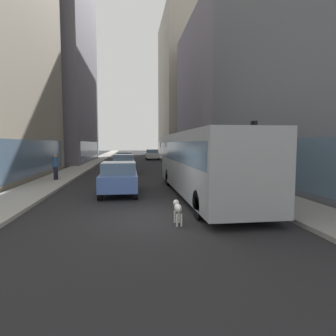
{
  "coord_description": "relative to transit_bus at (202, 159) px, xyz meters",
  "views": [
    {
      "loc": [
        -0.63,
        -9.47,
        2.54
      ],
      "look_at": [
        1.12,
        3.52,
        1.4
      ],
      "focal_mm": 30.08,
      "sensor_mm": 36.0,
      "label": 1
    }
  ],
  "objects": [
    {
      "name": "ground_plane",
      "position": [
        -2.8,
        31.25,
        -1.78
      ],
      "size": [
        120.0,
        120.0,
        0.0
      ],
      "primitive_type": "plane",
      "color": "#232326"
    },
    {
      "name": "sidewalk_left",
      "position": [
        -8.5,
        31.25,
        -1.7
      ],
      "size": [
        2.4,
        110.0,
        0.15
      ],
      "primitive_type": "cube",
      "color": "#ADA89E",
      "rests_on": "ground"
    },
    {
      "name": "sidewalk_right",
      "position": [
        2.9,
        31.25,
        -1.7
      ],
      "size": [
        2.4,
        110.0,
        0.15
      ],
      "primitive_type": "cube",
      "color": "gray",
      "rests_on": "ground"
    },
    {
      "name": "building_left_mid",
      "position": [
        -14.7,
        26.81,
        15.55
      ],
      "size": [
        11.69,
        17.84,
        34.68
      ],
      "color": "slate",
      "rests_on": "ground"
    },
    {
      "name": "building_left_far",
      "position": [
        -14.7,
        45.49,
        14.75
      ],
      "size": [
        8.07,
        16.99,
        33.08
      ],
      "color": "slate",
      "rests_on": "ground"
    },
    {
      "name": "building_right_mid",
      "position": [
        9.1,
        24.9,
        8.1
      ],
      "size": [
        8.42,
        23.24,
        19.77
      ],
      "color": "slate",
      "rests_on": "ground"
    },
    {
      "name": "building_right_far",
      "position": [
        9.1,
        49.07,
        13.23
      ],
      "size": [
        10.62,
        20.2,
        30.02
      ],
      "color": "#B2A893",
      "rests_on": "ground"
    },
    {
      "name": "transit_bus",
      "position": [
        0.0,
        0.0,
        0.0
      ],
      "size": [
        2.78,
        11.53,
        3.05
      ],
      "color": "#999EA3",
      "rests_on": "ground"
    },
    {
      "name": "car_black_suv",
      "position": [
        -4.0,
        17.61,
        -0.95
      ],
      "size": [
        1.71,
        4.72,
        1.62
      ],
      "color": "black",
      "rests_on": "ground"
    },
    {
      "name": "car_white_van",
      "position": [
        0.0,
        31.31,
        -0.95
      ],
      "size": [
        1.92,
        4.66,
        1.62
      ],
      "color": "silver",
      "rests_on": "ground"
    },
    {
      "name": "car_blue_hatchback",
      "position": [
        -4.0,
        1.11,
        -0.96
      ],
      "size": [
        1.79,
        4.12,
        1.62
      ],
      "color": "#4C6BB7",
      "rests_on": "ground"
    },
    {
      "name": "car_silver_sedan",
      "position": [
        -4.0,
        11.23,
        -0.95
      ],
      "size": [
        1.8,
        4.54,
        1.62
      ],
      "color": "#B7BABF",
      "rests_on": "ground"
    },
    {
      "name": "dalmatian_dog",
      "position": [
        -1.96,
        -4.62,
        -1.26
      ],
      "size": [
        0.22,
        0.96,
        0.72
      ],
      "color": "white",
      "rests_on": "ground"
    },
    {
      "name": "pedestrian_in_coat",
      "position": [
        -8.34,
        6.17,
        -0.77
      ],
      "size": [
        0.34,
        0.34,
        1.69
      ],
      "color": "#1E1E2D",
      "rests_on": "sidewalk_left"
    },
    {
      "name": "traffic_light_near",
      "position": [
        2.1,
        -1.21,
        0.66
      ],
      "size": [
        0.24,
        0.41,
        3.4
      ],
      "color": "black",
      "rests_on": "sidewalk_right"
    }
  ]
}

